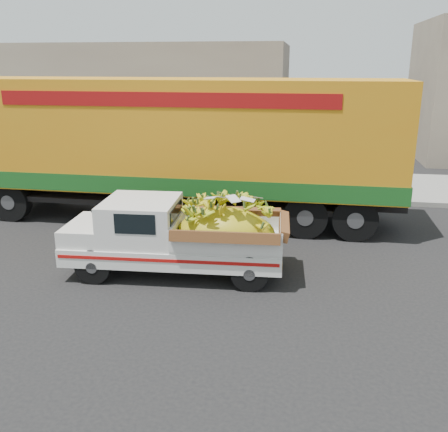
# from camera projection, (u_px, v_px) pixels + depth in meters

# --- Properties ---
(ground) EXTENTS (100.00, 100.00, 0.00)m
(ground) POSITION_uv_depth(u_px,v_px,m) (195.00, 281.00, 9.98)
(ground) COLOR black
(ground) RESTS_ON ground
(curb) EXTENTS (60.00, 0.25, 0.15)m
(curb) POSITION_uv_depth(u_px,v_px,m) (239.00, 196.00, 16.11)
(curb) COLOR gray
(curb) RESTS_ON ground
(sidewalk) EXTENTS (60.00, 4.00, 0.14)m
(sidewalk) POSITION_uv_depth(u_px,v_px,m) (247.00, 181.00, 18.09)
(sidewalk) COLOR gray
(sidewalk) RESTS_ON ground
(building_left) EXTENTS (18.00, 6.00, 5.00)m
(building_left) POSITION_uv_depth(u_px,v_px,m) (99.00, 99.00, 24.20)
(building_left) COLOR gray
(building_left) RESTS_ON ground
(pickup_truck) EXTENTS (4.49, 1.86, 1.54)m
(pickup_truck) POSITION_uv_depth(u_px,v_px,m) (191.00, 235.00, 10.14)
(pickup_truck) COLOR black
(pickup_truck) RESTS_ON ground
(semi_trailer) EXTENTS (12.01, 2.66, 3.80)m
(semi_trailer) POSITION_uv_depth(u_px,v_px,m) (178.00, 143.00, 13.41)
(semi_trailer) COLOR black
(semi_trailer) RESTS_ON ground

